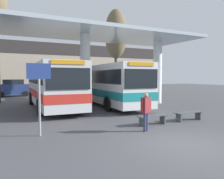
# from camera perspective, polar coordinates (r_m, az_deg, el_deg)

# --- Properties ---
(ground_plane) EXTENTS (100.00, 100.00, 0.00)m
(ground_plane) POSITION_cam_1_polar(r_m,az_deg,el_deg) (8.05, 18.00, -13.52)
(ground_plane) COLOR #4C4C51
(townhouse_backdrop) EXTENTS (40.00, 0.58, 7.20)m
(townhouse_backdrop) POSITION_cam_1_polar(r_m,az_deg,el_deg) (32.69, -16.78, 6.48)
(townhouse_backdrop) COLOR tan
(townhouse_backdrop) RESTS_ON ground_plane
(station_canopy) EXTENTS (18.31, 6.17, 5.70)m
(station_canopy) POSITION_cam_1_polar(r_m,az_deg,el_deg) (16.56, -7.02, 12.17)
(station_canopy) COLOR silver
(station_canopy) RESTS_ON ground_plane
(transit_bus_left_bay) EXTENTS (3.02, 10.26, 3.22)m
(transit_bus_left_bay) POSITION_cam_1_polar(r_m,az_deg,el_deg) (16.67, -15.29, 1.45)
(transit_bus_left_bay) COLOR silver
(transit_bus_left_bay) RESTS_ON ground_plane
(transit_bus_center_bay) EXTENTS (3.07, 12.04, 3.21)m
(transit_bus_center_bay) POSITION_cam_1_polar(r_m,az_deg,el_deg) (18.39, -1.93, 1.70)
(transit_bus_center_bay) COLOR white
(transit_bus_center_bay) RESTS_ON ground_plane
(waiting_bench_near_pillar) EXTENTS (1.54, 0.44, 0.46)m
(waiting_bench_near_pillar) POSITION_cam_1_polar(r_m,az_deg,el_deg) (10.75, 10.54, -7.31)
(waiting_bench_near_pillar) COLOR #4C5156
(waiting_bench_near_pillar) RESTS_ON ground_plane
(waiting_bench_mid_platform) EXTENTS (1.73, 0.44, 0.46)m
(waiting_bench_mid_platform) POSITION_cam_1_polar(r_m,az_deg,el_deg) (12.29, 19.42, -6.08)
(waiting_bench_mid_platform) COLOR #4C5156
(waiting_bench_mid_platform) RESTS_ON ground_plane
(info_sign_platform) EXTENTS (0.90, 0.09, 2.83)m
(info_sign_platform) POSITION_cam_1_polar(r_m,az_deg,el_deg) (8.88, -18.53, 1.31)
(info_sign_platform) COLOR gray
(info_sign_platform) RESTS_ON ground_plane
(pedestrian_waiting) EXTENTS (0.60, 0.36, 1.63)m
(pedestrian_waiting) POSITION_cam_1_polar(r_m,az_deg,el_deg) (9.33, 8.86, -4.80)
(pedestrian_waiting) COLOR #333856
(pedestrian_waiting) RESTS_ON ground_plane
(poplar_tree_behind_left) EXTENTS (2.45, 2.45, 9.71)m
(poplar_tree_behind_left) POSITION_cam_1_polar(r_m,az_deg,el_deg) (24.71, 1.02, 14.17)
(poplar_tree_behind_left) COLOR #473A2B
(poplar_tree_behind_left) RESTS_ON ground_plane
(parked_car_street) EXTENTS (4.23, 2.23, 2.00)m
(parked_car_street) POSITION_cam_1_polar(r_m,az_deg,el_deg) (28.48, -24.28, 0.35)
(parked_car_street) COLOR navy
(parked_car_street) RESTS_ON ground_plane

